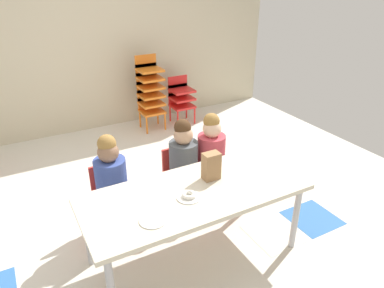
{
  "coord_description": "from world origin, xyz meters",
  "views": [
    {
      "loc": [
        -0.91,
        -2.7,
        2.07
      ],
      "look_at": [
        0.28,
        -0.53,
        0.86
      ],
      "focal_mm": 33.27,
      "sensor_mm": 36.0,
      "label": 1
    }
  ],
  "objects_px": {
    "kid_chair_red_stack": "(181,96)",
    "paper_plate_near_edge": "(189,197)",
    "craft_table": "(195,197)",
    "seated_child_middle_seat": "(183,158)",
    "seated_child_near_camera": "(111,176)",
    "seated_child_far_right": "(211,150)",
    "paper_plate_center_table": "(153,220)",
    "donut_powdered_on_plate": "(189,195)",
    "paper_bag_brown": "(211,166)",
    "kid_chair_orange_stack": "(150,89)"
  },
  "relations": [
    {
      "from": "seated_child_near_camera",
      "to": "kid_chair_orange_stack",
      "type": "relative_size",
      "value": 0.88
    },
    {
      "from": "kid_chair_red_stack",
      "to": "craft_table",
      "type": "bearing_deg",
      "value": -114.85
    },
    {
      "from": "paper_bag_brown",
      "to": "paper_plate_near_edge",
      "type": "relative_size",
      "value": 1.22
    },
    {
      "from": "seated_child_far_right",
      "to": "paper_bag_brown",
      "type": "relative_size",
      "value": 4.17
    },
    {
      "from": "paper_bag_brown",
      "to": "seated_child_far_right",
      "type": "bearing_deg",
      "value": 58.55
    },
    {
      "from": "kid_chair_orange_stack",
      "to": "paper_bag_brown",
      "type": "relative_size",
      "value": 4.73
    },
    {
      "from": "craft_table",
      "to": "seated_child_middle_seat",
      "type": "xyz_separation_m",
      "value": [
        0.21,
        0.59,
        -0.0
      ]
    },
    {
      "from": "seated_child_far_right",
      "to": "kid_chair_red_stack",
      "type": "distance_m",
      "value": 2.09
    },
    {
      "from": "kid_chair_red_stack",
      "to": "seated_child_near_camera",
      "type": "bearing_deg",
      "value": -129.92
    },
    {
      "from": "seated_child_far_right",
      "to": "kid_chair_red_stack",
      "type": "relative_size",
      "value": 1.35
    },
    {
      "from": "kid_chair_red_stack",
      "to": "paper_plate_center_table",
      "type": "bearing_deg",
      "value": -120.23
    },
    {
      "from": "kid_chair_orange_stack",
      "to": "paper_plate_center_table",
      "type": "xyz_separation_m",
      "value": [
        -1.11,
        -2.73,
        0.04
      ]
    },
    {
      "from": "seated_child_middle_seat",
      "to": "kid_chair_red_stack",
      "type": "xyz_separation_m",
      "value": [
        0.98,
        1.97,
        -0.16
      ]
    },
    {
      "from": "seated_child_middle_seat",
      "to": "seated_child_far_right",
      "type": "height_order",
      "value": "same"
    },
    {
      "from": "craft_table",
      "to": "kid_chair_red_stack",
      "type": "distance_m",
      "value": 2.82
    },
    {
      "from": "paper_plate_near_edge",
      "to": "paper_plate_center_table",
      "type": "distance_m",
      "value": 0.35
    },
    {
      "from": "kid_chair_red_stack",
      "to": "paper_plate_near_edge",
      "type": "bearing_deg",
      "value": -115.81
    },
    {
      "from": "seated_child_near_camera",
      "to": "paper_bag_brown",
      "type": "height_order",
      "value": "seated_child_near_camera"
    },
    {
      "from": "paper_bag_brown",
      "to": "paper_plate_near_edge",
      "type": "distance_m",
      "value": 0.33
    },
    {
      "from": "paper_plate_center_table",
      "to": "donut_powdered_on_plate",
      "type": "xyz_separation_m",
      "value": [
        0.33,
        0.12,
        0.02
      ]
    },
    {
      "from": "seated_child_far_right",
      "to": "kid_chair_orange_stack",
      "type": "bearing_deg",
      "value": 84.19
    },
    {
      "from": "paper_plate_center_table",
      "to": "donut_powdered_on_plate",
      "type": "distance_m",
      "value": 0.35
    },
    {
      "from": "seated_child_near_camera",
      "to": "donut_powdered_on_plate",
      "type": "distance_m",
      "value": 0.76
    },
    {
      "from": "seated_child_near_camera",
      "to": "donut_powdered_on_plate",
      "type": "bearing_deg",
      "value": -59.47
    },
    {
      "from": "seated_child_near_camera",
      "to": "kid_chair_orange_stack",
      "type": "xyz_separation_m",
      "value": [
        1.16,
        1.97,
        0.02
      ]
    },
    {
      "from": "seated_child_middle_seat",
      "to": "paper_plate_center_table",
      "type": "distance_m",
      "value": 0.98
    },
    {
      "from": "seated_child_middle_seat",
      "to": "paper_plate_near_edge",
      "type": "relative_size",
      "value": 5.1
    },
    {
      "from": "kid_chair_red_stack",
      "to": "paper_bag_brown",
      "type": "bearing_deg",
      "value": -111.86
    },
    {
      "from": "paper_bag_brown",
      "to": "paper_plate_near_edge",
      "type": "bearing_deg",
      "value": -151.93
    },
    {
      "from": "seated_child_middle_seat",
      "to": "paper_bag_brown",
      "type": "xyz_separation_m",
      "value": [
        -0.01,
        -0.5,
        0.17
      ]
    },
    {
      "from": "paper_plate_center_table",
      "to": "donut_powdered_on_plate",
      "type": "bearing_deg",
      "value": 19.97
    },
    {
      "from": "seated_child_near_camera",
      "to": "kid_chair_orange_stack",
      "type": "height_order",
      "value": "kid_chair_orange_stack"
    },
    {
      "from": "craft_table",
      "to": "paper_plate_near_edge",
      "type": "distance_m",
      "value": 0.11
    },
    {
      "from": "seated_child_far_right",
      "to": "paper_bag_brown",
      "type": "distance_m",
      "value": 0.61
    },
    {
      "from": "paper_bag_brown",
      "to": "seated_child_middle_seat",
      "type": "bearing_deg",
      "value": 88.43
    },
    {
      "from": "craft_table",
      "to": "paper_plate_near_edge",
      "type": "height_order",
      "value": "paper_plate_near_edge"
    },
    {
      "from": "paper_plate_near_edge",
      "to": "seated_child_middle_seat",
      "type": "bearing_deg",
      "value": 66.04
    },
    {
      "from": "seated_child_near_camera",
      "to": "donut_powdered_on_plate",
      "type": "relative_size",
      "value": 8.78
    },
    {
      "from": "donut_powdered_on_plate",
      "to": "seated_child_far_right",
      "type": "bearing_deg",
      "value": 48.12
    },
    {
      "from": "craft_table",
      "to": "kid_chair_red_stack",
      "type": "relative_size",
      "value": 2.46
    },
    {
      "from": "seated_child_near_camera",
      "to": "kid_chair_red_stack",
      "type": "bearing_deg",
      "value": 50.08
    },
    {
      "from": "paper_plate_near_edge",
      "to": "seated_child_near_camera",
      "type": "bearing_deg",
      "value": 120.53
    },
    {
      "from": "kid_chair_red_stack",
      "to": "paper_plate_near_edge",
      "type": "relative_size",
      "value": 3.78
    },
    {
      "from": "seated_child_far_right",
      "to": "paper_plate_center_table",
      "type": "xyz_separation_m",
      "value": [
        -0.91,
        -0.77,
        0.06
      ]
    },
    {
      "from": "seated_child_middle_seat",
      "to": "seated_child_far_right",
      "type": "xyz_separation_m",
      "value": [
        0.29,
        0.0,
        0.0
      ]
    },
    {
      "from": "craft_table",
      "to": "kid_chair_orange_stack",
      "type": "xyz_separation_m",
      "value": [
        0.7,
        2.56,
        0.02
      ]
    },
    {
      "from": "seated_child_near_camera",
      "to": "seated_child_far_right",
      "type": "relative_size",
      "value": 1.0
    },
    {
      "from": "kid_chair_orange_stack",
      "to": "kid_chair_red_stack",
      "type": "bearing_deg",
      "value": -0.12
    },
    {
      "from": "kid_chair_orange_stack",
      "to": "kid_chair_red_stack",
      "type": "height_order",
      "value": "kid_chair_orange_stack"
    },
    {
      "from": "craft_table",
      "to": "donut_powdered_on_plate",
      "type": "xyz_separation_m",
      "value": [
        -0.08,
        -0.05,
        0.08
      ]
    }
  ]
}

